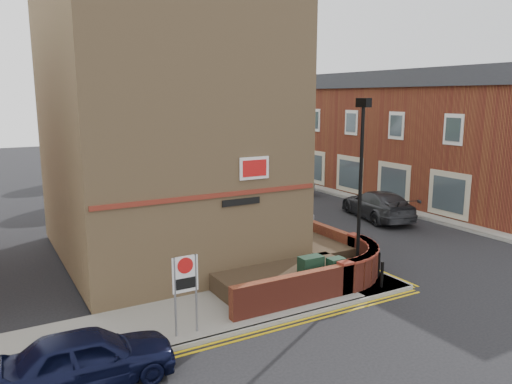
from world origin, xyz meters
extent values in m
plane|color=black|center=(0.00, 0.00, 0.00)|extent=(120.00, 120.00, 0.00)
cube|color=gray|center=(-3.50, 1.50, 0.06)|extent=(13.00, 3.00, 0.12)
cube|color=gray|center=(2.00, 16.00, 0.06)|extent=(2.00, 32.00, 0.12)
cube|color=gray|center=(13.00, 13.00, 0.06)|extent=(4.00, 40.00, 0.12)
cube|color=gray|center=(-3.50, 0.00, 0.06)|extent=(13.00, 0.15, 0.12)
cube|color=gray|center=(3.00, 16.00, 0.06)|extent=(0.15, 32.00, 0.12)
cube|color=gray|center=(11.00, 13.00, 0.06)|extent=(0.15, 40.00, 0.12)
cube|color=gold|center=(-3.50, -0.25, 0.01)|extent=(13.00, 0.28, 0.01)
cube|color=gold|center=(3.25, 16.00, 0.01)|extent=(0.28, 32.00, 0.01)
cube|color=tan|center=(-3.00, 8.00, 5.62)|extent=(8.00, 10.00, 11.00)
cube|color=maroon|center=(-3.00, 2.97, 3.32)|extent=(7.80, 0.06, 0.15)
cube|color=white|center=(-1.50, 2.96, 4.12)|extent=(1.10, 0.05, 0.75)
cube|color=black|center=(-2.00, 2.96, 3.02)|extent=(1.40, 0.04, 0.22)
cylinder|color=black|center=(1.60, 1.20, 3.12)|extent=(0.12, 0.12, 6.00)
cylinder|color=black|center=(1.60, 1.20, 0.52)|extent=(0.20, 0.20, 0.80)
cube|color=black|center=(1.60, 1.20, 6.27)|extent=(0.25, 0.50, 0.30)
cube|color=#163220|center=(-0.30, 1.30, 0.72)|extent=(0.80, 0.45, 1.20)
cube|color=#163220|center=(0.50, 1.00, 0.67)|extent=(0.55, 0.40, 1.10)
cylinder|color=black|center=(2.00, 0.40, 0.57)|extent=(0.11, 0.11, 0.90)
cylinder|color=black|center=(2.60, 1.20, 0.57)|extent=(0.11, 0.11, 0.90)
cylinder|color=slate|center=(-5.30, 0.50, 1.22)|extent=(0.06, 0.06, 2.20)
cylinder|color=slate|center=(-4.70, 0.50, 1.22)|extent=(0.06, 0.06, 2.20)
cube|color=white|center=(-5.00, 0.50, 1.82)|extent=(0.72, 0.04, 1.00)
cylinder|color=red|center=(-5.00, 0.47, 2.07)|extent=(0.44, 0.02, 0.44)
cube|color=maroon|center=(14.50, 17.00, 3.50)|extent=(5.00, 30.00, 7.00)
cube|color=#2A2C33|center=(14.50, 17.00, 7.50)|extent=(5.40, 30.40, 1.00)
cube|color=#BEB19C|center=(14.50, 38.00, 3.50)|extent=(5.00, 12.00, 7.00)
cube|color=#2A2C33|center=(14.50, 38.00, 7.50)|extent=(5.40, 12.40, 1.00)
cylinder|color=#382B1E|center=(2.00, 14.00, 2.40)|extent=(0.24, 0.24, 4.55)
sphere|color=#25501A|center=(2.00, 14.00, 5.00)|extent=(3.64, 3.64, 3.64)
sphere|color=#25501A|center=(2.40, 13.70, 4.15)|extent=(2.60, 2.60, 2.60)
sphere|color=#25501A|center=(1.70, 14.40, 4.54)|extent=(2.86, 2.86, 2.86)
cylinder|color=#382B1E|center=(2.00, 22.00, 2.64)|extent=(0.24, 0.24, 5.04)
sphere|color=#25501A|center=(2.00, 22.00, 5.52)|extent=(4.03, 4.03, 4.03)
sphere|color=#25501A|center=(2.40, 21.70, 4.58)|extent=(2.88, 2.88, 2.88)
sphere|color=#25501A|center=(1.70, 22.40, 5.02)|extent=(3.17, 3.17, 3.17)
cylinder|color=#382B1E|center=(2.00, 30.00, 2.50)|extent=(0.24, 0.24, 4.76)
sphere|color=#25501A|center=(2.00, 30.00, 5.22)|extent=(3.81, 3.81, 3.81)
sphere|color=#25501A|center=(2.40, 29.70, 4.34)|extent=(2.72, 2.72, 2.72)
sphere|color=#25501A|center=(1.70, 30.40, 4.74)|extent=(2.99, 2.99, 2.99)
cylinder|color=black|center=(2.40, 25.00, 1.72)|extent=(0.10, 0.10, 3.20)
imported|color=black|center=(2.40, 25.00, 3.82)|extent=(0.20, 0.16, 1.00)
imported|color=black|center=(-7.77, -0.50, 0.66)|extent=(3.95, 1.73, 1.33)
imported|color=gray|center=(3.60, 9.57, 0.65)|extent=(2.31, 4.17, 1.30)
imported|color=maroon|center=(5.00, 18.47, 0.75)|extent=(4.48, 5.91, 1.49)
imported|color=#292A2E|center=(9.00, 8.12, 0.76)|extent=(3.28, 5.59, 1.52)
imported|color=#A7ACAF|center=(9.00, 16.90, 0.72)|extent=(2.06, 4.36, 1.44)
camera|label=1|loc=(-9.58, -11.40, 6.47)|focal=35.00mm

